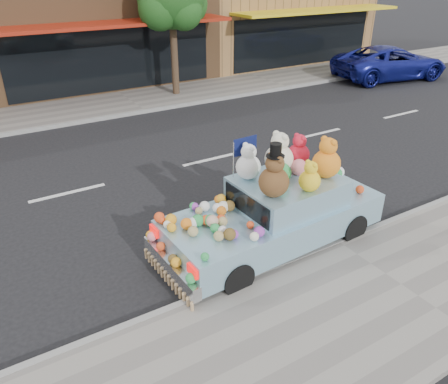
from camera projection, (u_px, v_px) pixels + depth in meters
ground at (212, 159)px, 12.36m from camera, size 120.00×120.00×0.00m
near_sidewalk at (401, 287)px, 7.40m from camera, size 60.00×3.00×0.12m
far_sidewalk at (131, 102)px, 17.26m from camera, size 60.00×3.00×0.12m
near_kerb at (338, 243)px, 8.54m from camera, size 60.00×0.12×0.13m
far_kerb at (145, 111)px, 16.12m from camera, size 60.00×0.12×0.13m
street_tree at (172, 0)px, 16.53m from camera, size 3.00×2.70×5.22m
car_blue at (390, 63)px, 20.54m from camera, size 5.82×3.45×1.52m
art_car at (275, 208)px, 8.27m from camera, size 4.56×1.95×2.32m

